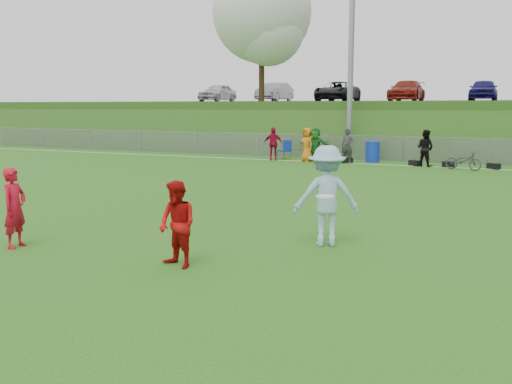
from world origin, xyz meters
The scene contains 17 objects.
ground centered at (0.00, 0.00, 0.00)m, with size 120.00×120.00×0.00m, color #1F5612.
sideline_far centered at (0.00, 18.00, 0.01)m, with size 60.00×0.10×0.01m, color white.
fence centered at (0.00, 20.00, 0.65)m, with size 58.00×0.06×1.30m.
light_pole centered at (-3.00, 20.80, 6.71)m, with size 1.20×0.40×12.15m.
berm centered at (0.00, 31.00, 1.50)m, with size 120.00×18.00×3.00m, color #305919.
parking_lot centered at (0.00, 33.00, 3.05)m, with size 120.00×12.00×0.10m, color black.
tree_white_flowering centered at (-9.84, 24.92, 8.32)m, with size 6.30×6.30×8.78m.
car_row centered at (-1.17, 32.00, 3.82)m, with size 32.04×5.18×1.44m.
spectator_row centered at (-3.09, 18.00, 0.85)m, with size 8.65×0.90×1.69m.
gear_bags centered at (1.33, 18.10, 0.13)m, with size 7.28×0.56×0.26m.
player_red_left centered at (-3.77, -1.05, 0.79)m, with size 0.58×0.38×1.59m, color red.
player_red_center centered at (-0.08, -0.93, 0.76)m, with size 0.74×0.57×1.52m, color #B10D0C.
player_blue centered at (1.78, 1.65, 1.01)m, with size 1.30×0.75×2.01m, color #9BC0D7.
frisbee centered at (2.50, -0.70, 1.38)m, with size 0.29×0.29×0.03m.
recycling_bin centered at (-1.30, 19.00, 0.52)m, with size 0.69×0.69×1.03m, color #102DB4.
camp_chair centered at (-5.93, 18.82, 0.29)m, with size 0.67×0.68×0.97m.
bicycle centered at (3.13, 17.20, 0.41)m, with size 0.54×1.56×0.82m, color #2E2E30.
Camera 1 is at (5.15, -9.14, 2.79)m, focal length 40.00 mm.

